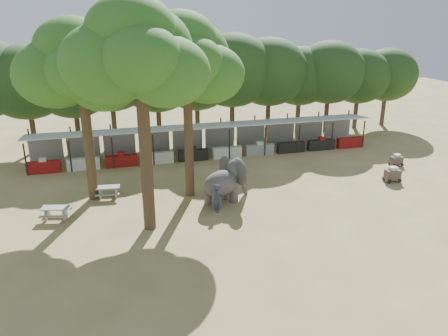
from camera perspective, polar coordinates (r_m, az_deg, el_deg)
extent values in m
plane|color=olive|center=(23.89, 5.51, -8.18)|extent=(100.00, 100.00, 0.00)
cube|color=#AAADB2|center=(35.65, -2.24, 5.53)|extent=(28.00, 2.99, 0.39)
cylinder|color=#2D2319|center=(34.21, -22.70, 1.15)|extent=(0.12, 0.12, 2.40)
cylinder|color=#2D2319|center=(36.72, -22.27, 2.72)|extent=(0.12, 0.12, 2.80)
cube|color=maroon|center=(34.67, -22.49, 0.10)|extent=(2.38, 0.50, 0.90)
cube|color=gray|center=(36.78, -22.20, 2.10)|extent=(2.52, 0.12, 2.00)
cylinder|color=#2D2319|center=(33.92, -18.03, 1.57)|extent=(0.12, 0.12, 2.40)
cylinder|color=#2D2319|center=(36.46, -17.92, 3.12)|extent=(0.12, 0.12, 2.80)
cube|color=silver|center=(34.38, -17.89, 0.50)|extent=(2.38, 0.50, 0.90)
cube|color=gray|center=(36.52, -17.86, 2.49)|extent=(2.52, 0.12, 2.00)
cylinder|color=#2D2319|center=(33.86, -13.31, 1.98)|extent=(0.12, 0.12, 2.40)
cylinder|color=#2D2319|center=(36.40, -13.52, 3.50)|extent=(0.12, 0.12, 2.80)
cube|color=maroon|center=(34.33, -13.23, 0.91)|extent=(2.38, 0.50, 0.90)
cube|color=gray|center=(36.46, -13.47, 2.88)|extent=(2.52, 0.12, 2.00)
cylinder|color=#2D2319|center=(34.04, -8.61, 2.38)|extent=(0.12, 0.12, 2.40)
cylinder|color=#2D2319|center=(36.56, -9.14, 3.87)|extent=(0.12, 0.12, 2.80)
cube|color=silver|center=(34.50, -8.59, 1.31)|extent=(2.38, 0.50, 0.90)
cube|color=gray|center=(36.62, -9.10, 3.25)|extent=(2.52, 0.12, 2.00)
cylinder|color=#2D2319|center=(34.44, -3.98, 2.76)|extent=(0.12, 0.12, 2.40)
cylinder|color=#2D2319|center=(36.94, -4.81, 4.21)|extent=(0.12, 0.12, 2.80)
cube|color=black|center=(34.89, -4.03, 1.69)|extent=(2.38, 0.50, 0.90)
cube|color=gray|center=(37.00, -4.78, 3.59)|extent=(2.52, 0.12, 2.00)
cylinder|color=#2D2319|center=(35.06, 0.52, 3.11)|extent=(0.12, 0.12, 2.40)
cylinder|color=#2D2319|center=(37.52, -0.60, 4.51)|extent=(0.12, 0.12, 2.80)
cube|color=silver|center=(35.51, 0.41, 2.05)|extent=(2.38, 0.50, 0.90)
cube|color=gray|center=(37.57, -0.57, 3.91)|extent=(2.52, 0.12, 2.00)
cylinder|color=#2D2319|center=(35.89, 4.83, 3.42)|extent=(0.12, 0.12, 2.40)
cylinder|color=#2D2319|center=(38.29, 3.48, 4.79)|extent=(0.12, 0.12, 2.80)
cube|color=gray|center=(36.33, 4.67, 2.39)|extent=(2.38, 0.50, 0.90)
cube|color=gray|center=(38.35, 3.49, 4.19)|extent=(2.52, 0.12, 2.00)
cylinder|color=#2D2319|center=(36.91, 8.94, 3.71)|extent=(0.12, 0.12, 2.40)
cylinder|color=#2D2319|center=(39.25, 7.37, 5.03)|extent=(0.12, 0.12, 2.80)
cube|color=black|center=(37.34, 8.72, 2.70)|extent=(2.38, 0.50, 0.90)
cube|color=gray|center=(39.31, 7.37, 4.44)|extent=(2.52, 0.12, 2.00)
cylinder|color=#2D2319|center=(38.11, 12.80, 3.95)|extent=(0.12, 0.12, 2.40)
cylinder|color=#2D2319|center=(40.39, 11.07, 5.23)|extent=(0.12, 0.12, 2.80)
cube|color=black|center=(38.53, 12.55, 2.98)|extent=(2.38, 0.50, 0.90)
cube|color=gray|center=(40.44, 11.06, 4.66)|extent=(2.52, 0.12, 2.00)
cylinder|color=#2D2319|center=(39.48, 16.42, 4.17)|extent=(0.12, 0.12, 2.40)
cylinder|color=#2D2319|center=(41.68, 14.55, 5.40)|extent=(0.12, 0.12, 2.80)
cube|color=maroon|center=(39.88, 16.13, 3.23)|extent=(2.38, 0.50, 0.90)
cube|color=gray|center=(41.73, 14.53, 4.85)|extent=(2.52, 0.12, 2.00)
cylinder|color=#332316|center=(27.54, -17.49, 5.00)|extent=(0.60, 0.60, 9.20)
cone|color=#332316|center=(26.85, -18.50, 14.54)|extent=(0.57, 0.57, 2.88)
ellipsoid|color=#1B5212|center=(27.37, -21.13, 11.40)|extent=(4.80, 4.80, 3.94)
ellipsoid|color=#1B5212|center=(26.40, -15.50, 10.86)|extent=(4.20, 4.20, 3.44)
ellipsoid|color=#1B5212|center=(28.00, -17.81, 13.16)|extent=(5.20, 5.20, 4.26)
ellipsoid|color=#1B5212|center=(25.65, -18.36, 11.94)|extent=(3.80, 3.80, 3.12)
ellipsoid|color=#1B5212|center=(27.06, -19.14, 14.55)|extent=(4.40, 4.40, 3.61)
cylinder|color=#332316|center=(22.58, -10.34, 4.13)|extent=(0.64, 0.64, 10.40)
cone|color=#332316|center=(21.83, -11.19, 17.41)|extent=(0.61, 0.61, 3.25)
ellipsoid|color=#1B5212|center=(22.16, -14.69, 13.13)|extent=(4.80, 4.80, 3.94)
ellipsoid|color=#1B5212|center=(21.51, -7.46, 12.34)|extent=(4.20, 4.20, 3.44)
ellipsoid|color=#1B5212|center=(22.99, -10.74, 15.12)|extent=(5.20, 5.20, 4.26)
ellipsoid|color=#1B5212|center=(20.61, -10.66, 13.83)|extent=(3.80, 3.80, 3.12)
ellipsoid|color=#1B5212|center=(22.01, -12.02, 16.95)|extent=(4.40, 4.40, 3.61)
cylinder|color=#332316|center=(26.91, -4.70, 5.95)|extent=(0.56, 0.56, 9.60)
cone|color=#332316|center=(26.22, -4.99, 16.21)|extent=(0.53, 0.53, 3.00)
ellipsoid|color=#1B5212|center=(26.42, -8.09, 12.98)|extent=(4.80, 4.80, 3.94)
ellipsoid|color=#1B5212|center=(26.04, -1.97, 12.18)|extent=(4.20, 4.20, 3.44)
ellipsoid|color=#1B5212|center=(27.39, -4.95, 14.58)|extent=(5.20, 5.20, 4.26)
ellipsoid|color=#1B5212|center=(25.03, -4.36, 13.46)|extent=(3.80, 3.80, 3.12)
ellipsoid|color=#1B5212|center=(26.37, -5.74, 16.11)|extent=(4.40, 4.40, 3.61)
cylinder|color=#332316|center=(40.21, -22.85, 4.69)|extent=(0.44, 0.44, 3.74)
ellipsoid|color=black|center=(39.54, -23.54, 9.81)|extent=(6.46, 5.95, 5.61)
cylinder|color=#332316|center=(39.88, -18.11, 5.15)|extent=(0.44, 0.44, 3.74)
ellipsoid|color=black|center=(39.21, -18.67, 10.32)|extent=(6.46, 5.95, 5.61)
cylinder|color=#332316|center=(39.83, -13.31, 5.57)|extent=(0.44, 0.44, 3.74)
ellipsoid|color=black|center=(39.15, -13.73, 10.77)|extent=(6.46, 5.95, 5.61)
cylinder|color=#332316|center=(40.06, -8.53, 5.95)|extent=(0.44, 0.44, 3.74)
ellipsoid|color=black|center=(39.38, -8.80, 11.13)|extent=(6.46, 5.95, 5.61)
cylinder|color=#332316|center=(40.56, -3.83, 6.29)|extent=(0.44, 0.44, 3.74)
ellipsoid|color=black|center=(39.89, -3.95, 11.41)|extent=(6.46, 5.95, 5.61)
cylinder|color=#332316|center=(41.32, 0.73, 6.58)|extent=(0.44, 0.44, 3.74)
ellipsoid|color=black|center=(40.67, 0.75, 11.60)|extent=(6.46, 5.95, 5.61)
cylinder|color=#332316|center=(42.33, 5.11, 6.81)|extent=(0.44, 0.44, 3.74)
ellipsoid|color=black|center=(41.70, 5.26, 11.72)|extent=(6.46, 5.95, 5.61)
cylinder|color=#332316|center=(43.58, 9.26, 7.00)|extent=(0.44, 0.44, 3.74)
ellipsoid|color=black|center=(42.96, 9.52, 11.76)|extent=(6.46, 5.95, 5.61)
cylinder|color=#332316|center=(45.03, 13.16, 7.14)|extent=(0.44, 0.44, 3.74)
ellipsoid|color=black|center=(44.44, 13.53, 11.75)|extent=(6.46, 5.95, 5.61)
cylinder|color=#332316|center=(46.68, 16.81, 7.24)|extent=(0.44, 0.44, 3.74)
ellipsoid|color=black|center=(46.11, 17.25, 11.68)|extent=(6.46, 5.95, 5.61)
cylinder|color=#332316|center=(48.51, 20.20, 7.31)|extent=(0.44, 0.44, 3.74)
ellipsoid|color=black|center=(47.95, 20.71, 11.58)|extent=(6.46, 5.95, 5.61)
ellipsoid|color=#3D3B3B|center=(26.66, -0.36, -2.01)|extent=(2.85, 2.35, 1.60)
cylinder|color=#3D3B3B|center=(26.23, -0.98, -3.86)|extent=(0.76, 0.76, 1.35)
cylinder|color=#3D3B3B|center=(26.78, -2.01, -3.36)|extent=(0.76, 0.76, 1.35)
cylinder|color=#3D3B3B|center=(27.03, 1.27, -3.13)|extent=(0.76, 0.76, 1.35)
cylinder|color=#3D3B3B|center=(27.57, 0.23, -2.66)|extent=(0.76, 0.76, 1.35)
ellipsoid|color=#3D3B3B|center=(27.18, 1.55, -0.31)|extent=(1.71, 1.58, 1.49)
ellipsoid|color=#3D3B3B|center=(26.51, 2.21, -0.74)|extent=(0.72, 1.20, 1.52)
ellipsoid|color=#3D3B3B|center=(27.54, 0.20, 0.05)|extent=(0.72, 1.20, 1.52)
cone|color=#3D3B3B|center=(27.99, 2.64, -1.97)|extent=(0.81, 0.81, 1.68)
imported|color=#26384C|center=(25.68, -0.85, -3.94)|extent=(0.58, 0.71, 1.71)
cube|color=gray|center=(26.54, -21.19, -4.86)|extent=(1.61, 1.01, 0.06)
cube|color=gray|center=(26.85, -22.10, -5.56)|extent=(0.23, 0.60, 0.70)
cube|color=gray|center=(26.53, -20.08, -5.60)|extent=(0.23, 0.60, 0.70)
cube|color=gray|center=(26.19, -21.48, -5.94)|extent=(1.51, 0.58, 0.05)
cube|color=gray|center=(27.13, -20.76, -4.97)|extent=(1.51, 0.58, 0.05)
cube|color=gray|center=(28.61, -14.96, -2.42)|extent=(1.55, 0.83, 0.06)
cube|color=gray|center=(28.80, -15.88, -3.15)|extent=(0.15, 0.60, 0.69)
cube|color=gray|center=(28.70, -13.91, -3.05)|extent=(0.15, 0.60, 0.69)
cube|color=gray|center=(28.22, -14.99, -3.39)|extent=(1.51, 0.38, 0.05)
cube|color=gray|center=(29.23, -14.83, -2.57)|extent=(1.51, 0.38, 0.05)
cube|color=#3E312A|center=(32.56, 21.15, -0.83)|extent=(1.05, 0.68, 0.70)
cylinder|color=black|center=(32.20, 20.77, -1.67)|extent=(0.31, 0.08, 0.30)
cylinder|color=black|center=(32.62, 21.98, -1.55)|extent=(0.31, 0.08, 0.30)
cylinder|color=black|center=(32.73, 20.18, -1.26)|extent=(0.31, 0.08, 0.30)
cylinder|color=black|center=(33.14, 21.38, -1.16)|extent=(0.31, 0.08, 0.30)
cube|color=silver|center=(32.41, 21.25, -0.08)|extent=(0.53, 0.44, 0.25)
cube|color=#3E312A|center=(36.10, 21.60, 0.93)|extent=(0.88, 0.54, 0.61)
cylinder|color=black|center=(35.77, 21.37, 0.27)|extent=(0.26, 0.06, 0.26)
cylinder|color=black|center=(36.19, 22.26, 0.37)|extent=(0.26, 0.06, 0.26)
cylinder|color=black|center=(36.20, 20.83, 0.56)|extent=(0.26, 0.06, 0.26)
cylinder|color=black|center=(36.62, 21.71, 0.66)|extent=(0.26, 0.06, 0.26)
cube|color=silver|center=(35.99, 21.68, 1.52)|extent=(0.44, 0.36, 0.22)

